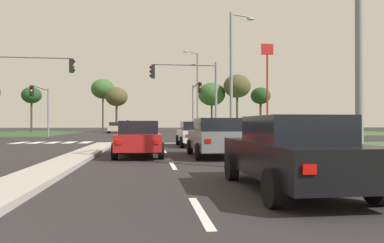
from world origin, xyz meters
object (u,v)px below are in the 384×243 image
traffic_signal_near_right (192,87)px  treeline_second (32,96)px  traffic_signal_far_right (196,99)px  street_lamp_second (233,71)px  treeline_seventh (261,96)px  treeline_sixth (237,86)px  treeline_fourth (117,97)px  car_grey_near (217,137)px  pedestrian_at_median (128,125)px  treeline_fifth (212,94)px  treeline_third (103,89)px  car_black_second (292,152)px  traffic_signal_far_left (42,101)px  car_white_fourth (195,134)px  street_lamp_third (196,89)px  car_red_fifth (139,138)px  traffic_signal_near_left (23,81)px  car_beige_third (115,128)px  fastfood_pole_sign (267,69)px

traffic_signal_near_right → treeline_second: bearing=121.0°
traffic_signal_far_right → street_lamp_second: 13.49m
treeline_seventh → treeline_sixth: bearing=-141.4°
treeline_second → treeline_fourth: bearing=-4.8°
treeline_seventh → car_grey_near: bearing=-109.8°
street_lamp_second → pedestrian_at_median: size_ratio=4.71×
street_lamp_second → treeline_seventh: 47.36m
traffic_signal_far_right → treeline_fifth: bearing=76.5°
pedestrian_at_median → treeline_third: 25.50m
car_black_second → treeline_seventh: treeline_seventh is taller
traffic_signal_far_left → treeline_second: bearing=109.2°
treeline_third → treeline_seventh: size_ratio=1.13×
pedestrian_at_median → car_white_fourth: bearing=-112.9°
street_lamp_third → treeline_fourth: bearing=114.6°
car_red_fifth → traffic_signal_near_left: bearing=127.9°
traffic_signal_far_left → pedestrian_at_median: bearing=41.7°
car_beige_third → traffic_signal_near_left: bearing=83.0°
car_black_second → traffic_signal_near_left: traffic_signal_near_left is taller
street_lamp_second → treeline_fifth: (6.20, 42.21, 2.03)m
street_lamp_second → treeline_second: bearing=122.1°
treeline_fourth → street_lamp_second: bearing=-74.3°
car_black_second → treeline_fourth: 56.14m
treeline_second → treeline_fifth: 31.61m
pedestrian_at_median → treeline_third: bearing=67.4°
car_grey_near → street_lamp_third: 25.00m
car_beige_third → car_black_second: bearing=99.4°
treeline_fourth → treeline_sixth: size_ratio=0.74×
treeline_seventh → traffic_signal_far_right: bearing=-118.9°
car_beige_third → treeline_third: 15.36m
traffic_signal_far_right → treeline_third: bearing=113.2°
treeline_sixth → pedestrian_at_median: bearing=-133.6°
car_white_fourth → traffic_signal_far_right: (2.07, 15.22, 3.14)m
car_red_fifth → traffic_signal_far_left: 23.69m
treeline_fifth → treeline_third: bearing=174.2°
treeline_third → treeline_fifth: 20.22m
treeline_third → pedestrian_at_median: bearing=-76.3°
treeline_fourth → treeline_fifth: size_ratio=0.85×
treeline_seventh → street_lamp_second: bearing=-110.2°
fastfood_pole_sign → treeline_sixth: 11.33m
traffic_signal_near_left → treeline_fourth: 37.04m
street_lamp_second → treeline_fourth: 40.67m
treeline_third → treeline_second: bearing=-161.3°
car_white_fourth → traffic_signal_near_right: size_ratio=0.74×
traffic_signal_far_left → street_lamp_second: street_lamp_second is taller
car_beige_third → traffic_signal_near_left: traffic_signal_near_left is taller
treeline_second → car_black_second: bearing=-68.2°
treeline_second → treeline_sixth: bearing=-1.1°
car_black_second → car_white_fourth: bearing=90.3°
street_lamp_second → treeline_sixth: treeline_sixth is taller
treeline_fifth → pedestrian_at_median: bearing=-123.0°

